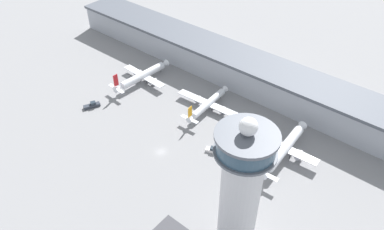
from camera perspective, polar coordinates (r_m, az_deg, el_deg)
The scene contains 9 objects.
ground_plane at distance 171.19m, azimuth -4.76°, elevation -5.61°, with size 1000.00×1000.00×0.00m, color gray.
terminal_building at distance 209.84m, azimuth 8.42°, elevation 6.54°, with size 250.24×25.00×16.84m.
control_tower at distance 118.80m, azimuth 7.38°, elevation -11.35°, with size 18.34×18.34×57.86m.
airplane_gate_alpha at distance 214.13m, azimuth -7.53°, elevation 5.96°, with size 30.94×38.75×13.16m.
airplane_gate_bravo at distance 191.85m, azimuth 2.49°, elevation 1.73°, with size 37.76×33.68×11.28m.
airplane_gate_charlie at distance 170.21m, azimuth 13.92°, elevation -4.97°, with size 30.61×39.75×14.15m.
service_truck_catering at distance 168.04m, azimuth 8.79°, elevation -6.60°, with size 5.73×5.88×2.98m.
service_truck_fuel at distance 201.84m, azimuth -14.98°, elevation 1.43°, with size 5.75×8.77×2.94m.
service_truck_baggage at distance 170.28m, azimuth 3.46°, elevation -5.43°, with size 8.79×5.32×2.45m.
Camera 1 is at (88.18, -84.29, 120.11)m, focal length 35.00 mm.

